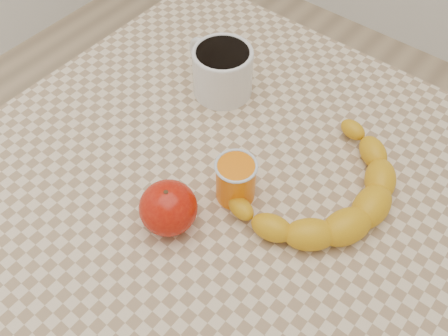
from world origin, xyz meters
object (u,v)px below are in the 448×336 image
Objects in this scene: banana at (321,187)px; orange_juice_glass at (236,180)px; table at (224,207)px; coffee_mug at (222,69)px; apple at (168,208)px.

orange_juice_glass is at bearing -121.62° from banana.
orange_juice_glass is (0.04, -0.02, 0.12)m from table.
apple is at bearing -65.90° from coffee_mug.
orange_juice_glass is at bearing -25.55° from table.
banana is (0.10, 0.07, -0.01)m from orange_juice_glass.
banana is (0.14, 0.06, 0.11)m from table.
orange_juice_glass is 0.11m from apple.
orange_juice_glass is 0.74× the size of apple.
apple is (-0.04, -0.10, 0.00)m from orange_juice_glass.
apple is (-0.01, -0.11, 0.12)m from table.
table is 0.24m from coffee_mug.
table is 5.17× the size of coffee_mug.
orange_juice_glass reaches higher than banana.
coffee_mug is at bearing 130.02° from table.
table is at bearing 86.31° from apple.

